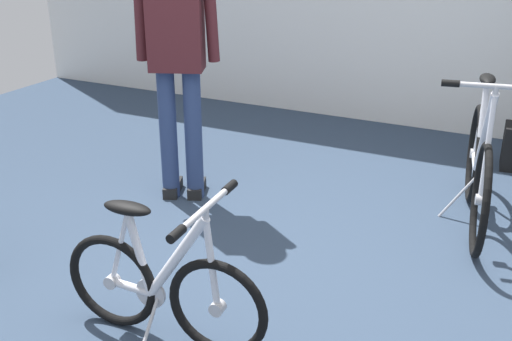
% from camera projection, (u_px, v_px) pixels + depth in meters
% --- Properties ---
extents(ground_plane, '(7.87, 7.87, 0.00)m').
position_uv_depth(ground_plane, '(256.00, 283.00, 3.08)').
color(ground_plane, '#2D3D51').
extents(folding_bike_foreground, '(0.96, 0.53, 0.69)m').
position_uv_depth(folding_bike_foreground, '(162.00, 284.00, 2.58)').
color(folding_bike_foreground, black).
rests_on(folding_bike_foreground, ground_plane).
extents(display_bike_left, '(0.53, 1.32, 0.93)m').
position_uv_depth(display_bike_left, '(478.00, 168.00, 3.56)').
color(display_bike_left, black).
rests_on(display_bike_left, ground_plane).
extents(visitor_near_wall, '(0.50, 0.36, 1.73)m').
position_uv_depth(visitor_near_wall, '(176.00, 43.00, 3.67)').
color(visitor_near_wall, navy).
rests_on(visitor_near_wall, ground_plane).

